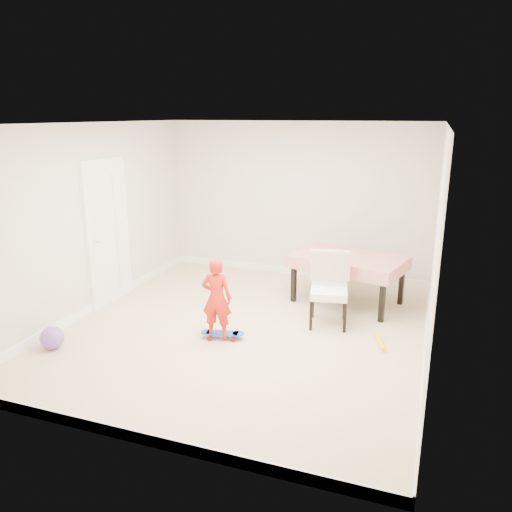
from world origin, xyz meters
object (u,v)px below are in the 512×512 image
(skateboard, at_px, (222,335))
(balloon, at_px, (52,338))
(child, at_px, (217,301))
(dining_chair, at_px, (329,290))
(dining_table, at_px, (347,280))

(skateboard, xyz_separation_m, balloon, (-1.80, -0.94, 0.10))
(child, bearing_deg, skateboard, -144.27)
(dining_chair, xyz_separation_m, balloon, (-2.95, -1.81, -0.35))
(dining_chair, distance_m, balloon, 3.48)
(balloon, bearing_deg, dining_table, 41.54)
(dining_chair, distance_m, child, 1.51)
(balloon, bearing_deg, child, 27.20)
(dining_table, bearing_deg, child, -111.34)
(skateboard, relative_size, child, 0.54)
(skateboard, bearing_deg, child, -150.02)
(skateboard, relative_size, balloon, 1.95)
(dining_table, xyz_separation_m, skateboard, (-1.25, -1.75, -0.32))
(dining_chair, xyz_separation_m, skateboard, (-1.15, -0.87, -0.44))
(dining_chair, bearing_deg, skateboard, -153.45)
(skateboard, height_order, child, child)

